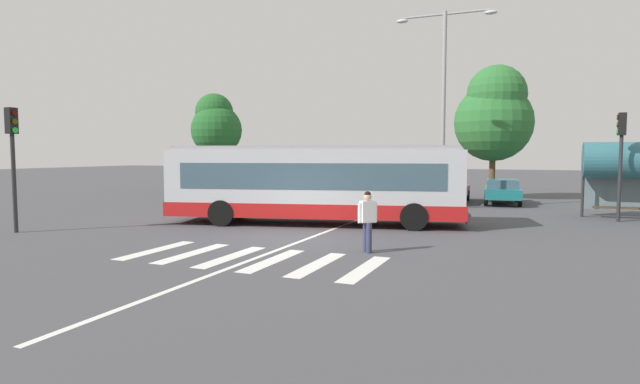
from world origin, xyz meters
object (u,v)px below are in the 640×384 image
parked_car_silver (281,184)px  parked_car_charcoal (362,186)px  pedestrian_crossing_street (367,218)px  parked_car_champagne (408,188)px  parked_car_red (450,189)px  background_tree_left (216,125)px  background_tree_right (494,114)px  traffic_light_near_corner (13,149)px  traffic_light_far_corner (621,148)px  bus_stop_shelter (640,162)px  city_transit_bus (315,184)px  twin_arm_street_lamp (444,89)px  parked_car_teal (502,190)px  parked_car_blue (319,186)px

parked_car_silver → parked_car_charcoal: bearing=-0.5°
pedestrian_crossing_street → parked_car_champagne: size_ratio=0.38×
parked_car_red → background_tree_left: 17.06m
background_tree_left → background_tree_right: (18.57, 1.70, 0.33)m
traffic_light_near_corner → parked_car_silver: bearing=84.8°
pedestrian_crossing_street → parked_car_charcoal: size_ratio=0.38×
background_tree_right → parked_car_charcoal: bearing=-158.6°
parked_car_champagne → traffic_light_far_corner: bearing=-30.8°
pedestrian_crossing_street → parked_car_red: (-0.10, 15.88, -0.20)m
parked_car_champagne → parked_car_red: bearing=-5.7°
parked_car_charcoal → bus_stop_shelter: 14.63m
traffic_light_far_corner → background_tree_right: 10.66m
city_transit_bus → parked_car_red: bearing=72.1°
parked_car_red → background_tree_left: (-16.52, 1.46, 4.00)m
pedestrian_crossing_street → twin_arm_street_lamp: size_ratio=0.18×
city_transit_bus → parked_car_red: city_transit_bus is taller
parked_car_charcoal → pedestrian_crossing_street: bearing=-71.5°
twin_arm_street_lamp → background_tree_right: size_ratio=1.21×
city_transit_bus → bus_stop_shelter: bearing=28.8°
parked_car_teal → traffic_light_near_corner: size_ratio=1.07×
city_transit_bus → background_tree_left: (-12.95, 12.52, 3.18)m
background_tree_right → parked_car_red: bearing=-122.9°
twin_arm_street_lamp → background_tree_right: 7.17m
background_tree_right → parked_car_silver: bearing=-167.5°
parked_car_blue → traffic_light_near_corner: size_ratio=1.07×
parked_car_teal → background_tree_left: size_ratio=0.66×
city_transit_bus → traffic_light_far_corner: bearing=25.7°
traffic_light_far_corner → background_tree_right: (-5.50, 8.88, 2.13)m
traffic_light_near_corner → parked_car_blue: bearing=75.5°
parked_car_champagne → parked_car_teal: (5.22, 0.10, 0.00)m
background_tree_left → background_tree_right: bearing=5.2°
parked_car_charcoal → twin_arm_street_lamp: size_ratio=0.47×
parked_car_red → traffic_light_near_corner: size_ratio=1.05×
parked_car_champagne → traffic_light_near_corner: traffic_light_near_corner is taller
parked_car_teal → traffic_light_far_corner: bearing=-51.7°
parked_car_red → background_tree_right: 5.75m
background_tree_left → background_tree_right: size_ratio=0.88×
parked_car_silver → parked_car_champagne: 8.34m
parked_car_blue → parked_car_champagne: (5.51, 0.27, 0.00)m
parked_car_silver → bus_stop_shelter: 19.87m
city_transit_bus → parked_car_champagne: 11.39m
traffic_light_near_corner → twin_arm_street_lamp: (12.53, 13.40, 2.96)m
bus_stop_shelter → background_tree_left: 25.75m
parked_car_silver → parked_car_blue: same height
parked_car_red → background_tree_right: size_ratio=0.57×
parked_car_champagne → traffic_light_far_corner: 11.84m
parked_car_silver → parked_car_red: bearing=-1.7°
parked_car_teal → traffic_light_near_corner: 23.20m
parked_car_silver → bus_stop_shelter: bearing=-14.0°
parked_car_silver → parked_car_blue: bearing=-7.3°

